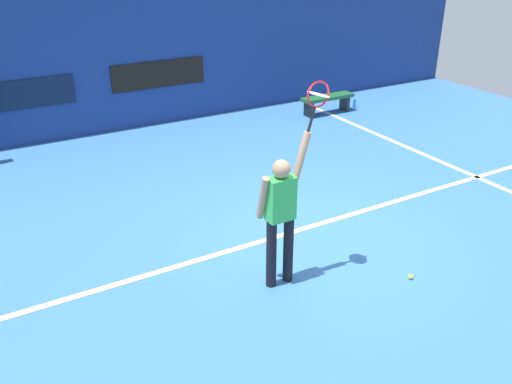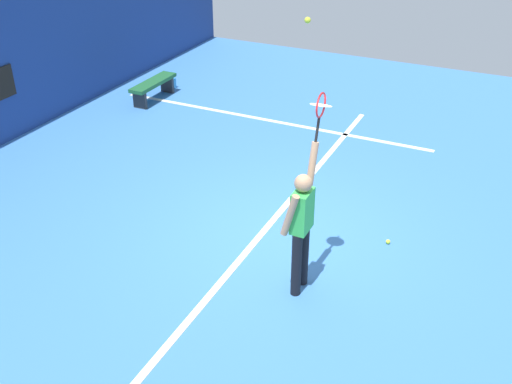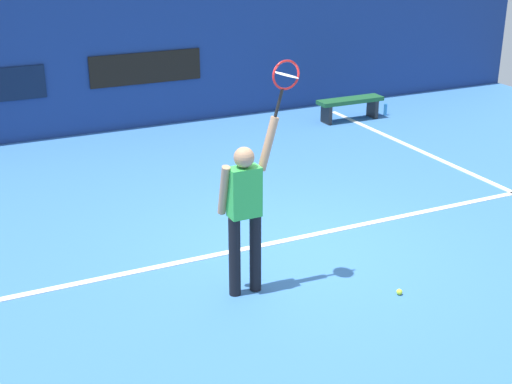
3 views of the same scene
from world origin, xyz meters
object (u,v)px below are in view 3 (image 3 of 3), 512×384
tennis_player (245,208)px  water_bottle (385,110)px  court_bench (350,104)px  tennis_racket (285,78)px  spare_ball (399,292)px

tennis_player → water_bottle: tennis_player is taller
tennis_player → court_bench: 7.41m
tennis_racket → spare_ball: 2.67m
tennis_racket → court_bench: size_ratio=0.45×
court_bench → water_bottle: bearing=0.0°
water_bottle → court_bench: bearing=180.0°
tennis_player → tennis_racket: 1.43m
tennis_racket → water_bottle: size_ratio=2.61×
tennis_player → tennis_racket: size_ratio=3.16×
tennis_player → tennis_racket: tennis_racket is taller
tennis_player → spare_ball: tennis_player is taller
tennis_player → spare_ball: size_ratio=29.13×
water_bottle → tennis_player: bearing=-136.1°
court_bench → water_bottle: size_ratio=5.83×
tennis_racket → court_bench: bearing=51.4°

